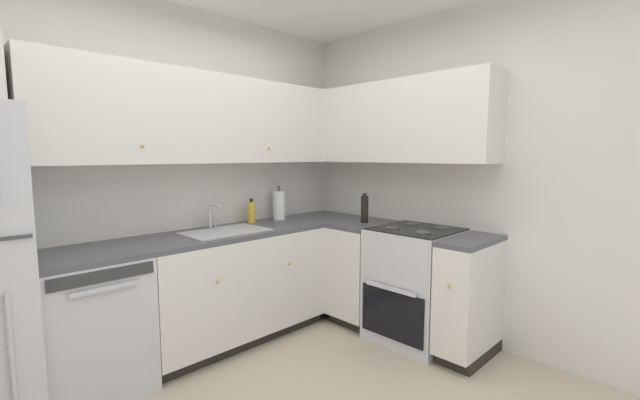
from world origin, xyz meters
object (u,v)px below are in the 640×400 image
dishwasher (91,325)px  paper_towel_roll (279,205)px  oven_range (416,283)px  oil_bottle (365,209)px  soap_bottle (252,212)px

dishwasher → paper_towel_roll: 1.74m
dishwasher → paper_towel_roll: (1.63, 0.16, 0.59)m
oven_range → oil_bottle: (-0.02, 0.52, 0.56)m
paper_towel_roll → oil_bottle: size_ratio=1.25×
dishwasher → oven_range: 2.31m
dishwasher → oven_range: oven_range is taller
dishwasher → soap_bottle: soap_bottle is taller
soap_bottle → paper_towel_roll: bearing=-3.9°
oven_range → soap_bottle: size_ratio=4.89×
dishwasher → paper_towel_roll: size_ratio=2.66×
soap_bottle → oil_bottle: size_ratio=0.83×
paper_towel_roll → oil_bottle: (0.42, -0.66, -0.01)m
paper_towel_roll → oil_bottle: paper_towel_roll is taller
dishwasher → paper_towel_roll: paper_towel_roll is taller
paper_towel_roll → oven_range: bearing=-69.4°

